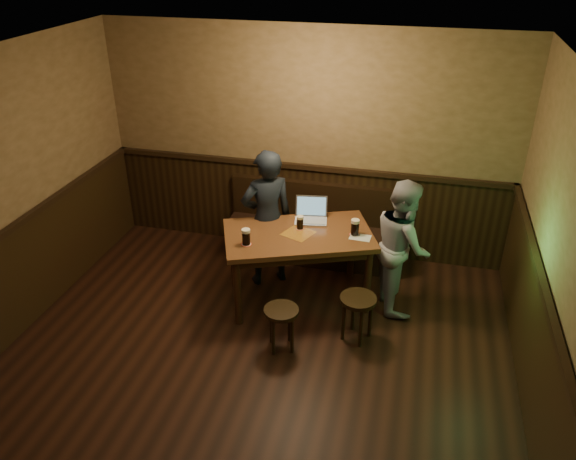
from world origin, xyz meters
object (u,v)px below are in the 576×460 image
(bench, at_px, (315,235))
(pub_table, at_px, (298,242))
(stool_right, at_px, (358,306))
(person_suit, at_px, (267,219))
(laptop, at_px, (311,214))
(pint_mid, at_px, (300,222))
(pint_right, at_px, (355,227))
(person_grey, at_px, (402,245))
(stool_left, at_px, (281,317))
(pint_left, at_px, (246,237))

(bench, height_order, pub_table, bench)
(bench, bearing_deg, stool_right, -63.51)
(person_suit, bearing_deg, laptop, 154.15)
(pub_table, xyz_separation_m, laptop, (0.06, 0.35, 0.17))
(bench, xyz_separation_m, laptop, (0.06, -0.59, 0.59))
(stool_right, bearing_deg, pint_mid, 139.18)
(pint_right, xyz_separation_m, person_grey, (0.51, 0.06, -0.19))
(bench, height_order, pint_mid, pint_mid)
(stool_left, xyz_separation_m, person_grey, (1.06, 1.04, 0.37))
(pint_mid, bearing_deg, stool_right, -40.82)
(stool_right, xyz_separation_m, pint_right, (-0.15, 0.65, 0.53))
(pint_left, distance_m, pint_mid, 0.65)
(bench, bearing_deg, pub_table, -90.00)
(pint_left, distance_m, laptop, 0.89)
(stool_left, height_order, pint_right, pint_right)
(pint_mid, height_order, laptop, laptop)
(pint_left, distance_m, pint_right, 1.16)
(pint_mid, distance_m, person_suit, 0.47)
(pint_mid, distance_m, person_grey, 1.11)
(pub_table, distance_m, pint_left, 0.62)
(stool_left, height_order, person_grey, person_grey)
(pint_mid, xyz_separation_m, pint_right, (0.59, 0.01, 0.01))
(pint_right, bearing_deg, bench, 125.40)
(stool_left, xyz_separation_m, laptop, (0.03, 1.21, 0.53))
(pint_left, xyz_separation_m, pint_right, (1.05, 0.47, 0.00))
(stool_left, bearing_deg, person_suit, 111.88)
(bench, distance_m, laptop, 0.84)
(bench, xyz_separation_m, pub_table, (0.00, -0.94, 0.42))
(pub_table, relative_size, pint_left, 10.07)
(stool_right, relative_size, pint_mid, 3.21)
(stool_right, bearing_deg, person_grey, 63.38)
(pint_mid, xyz_separation_m, person_grey, (1.10, 0.07, -0.17))
(laptop, xyz_separation_m, person_suit, (-0.49, -0.07, -0.08))
(laptop, relative_size, person_suit, 0.24)
(pub_table, height_order, stool_right, pub_table)
(stool_right, height_order, pint_mid, pint_mid)
(stool_left, bearing_deg, stool_right, 24.97)
(pub_table, bearing_deg, person_suit, 124.67)
(stool_right, relative_size, pint_right, 2.77)
(stool_left, distance_m, person_grey, 1.53)
(pint_left, xyz_separation_m, laptop, (0.53, 0.71, -0.02))
(stool_left, relative_size, laptop, 1.19)
(stool_left, bearing_deg, pub_table, 92.19)
(bench, xyz_separation_m, stool_right, (0.74, -1.48, 0.09))
(stool_left, height_order, stool_right, stool_right)
(pint_left, xyz_separation_m, person_grey, (1.56, 0.53, -0.18))
(stool_left, distance_m, person_suit, 1.31)
(bench, relative_size, laptop, 5.61)
(person_grey, bearing_deg, pint_left, 92.37)
(stool_left, bearing_deg, pint_mid, 92.35)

